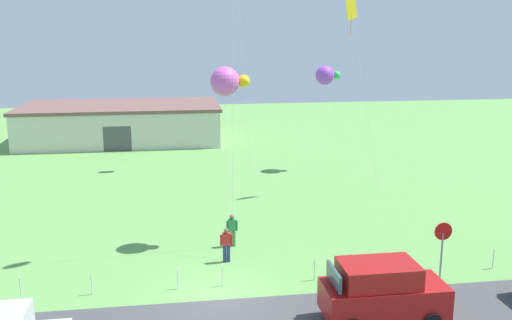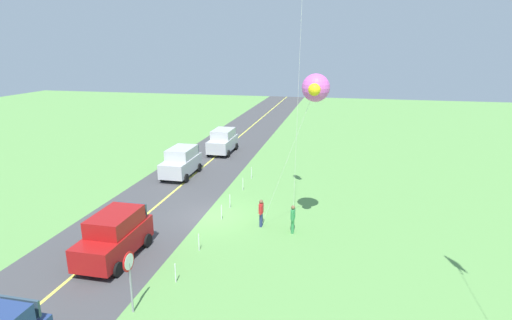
# 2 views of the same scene
# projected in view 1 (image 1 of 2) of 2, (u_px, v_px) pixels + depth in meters

# --- Properties ---
(ground_plane) EXTENTS (120.00, 120.00, 0.10)m
(ground_plane) POSITION_uv_depth(u_px,v_px,m) (217.00, 295.00, 22.43)
(ground_plane) COLOR #60994C
(car_suv_foreground) EXTENTS (4.40, 2.12, 2.24)m
(car_suv_foreground) POSITION_uv_depth(u_px,v_px,m) (382.00, 291.00, 20.11)
(car_suv_foreground) COLOR maroon
(car_suv_foreground) RESTS_ON ground
(stop_sign) EXTENTS (0.76, 0.08, 2.56)m
(stop_sign) POSITION_uv_depth(u_px,v_px,m) (443.00, 240.00, 23.27)
(stop_sign) COLOR gray
(stop_sign) RESTS_ON ground
(person_adult_near) EXTENTS (0.58, 0.22, 1.60)m
(person_adult_near) POSITION_uv_depth(u_px,v_px,m) (232.00, 229.00, 27.24)
(person_adult_near) COLOR #338C4C
(person_adult_near) RESTS_ON ground
(person_adult_companion) EXTENTS (0.58, 0.22, 1.60)m
(person_adult_companion) POSITION_uv_depth(u_px,v_px,m) (226.00, 244.00, 25.38)
(person_adult_companion) COLOR navy
(person_adult_companion) RESTS_ON ground
(kite_blue_mid) EXTENTS (1.90, 3.52, 8.61)m
(kite_blue_mid) POSITION_uv_depth(u_px,v_px,m) (226.00, 81.00, 26.58)
(kite_blue_mid) COLOR silver
(kite_blue_mid) RESTS_ON ground
(kite_yellow_high) EXTENTS (2.63, 0.79, 12.24)m
(kite_yellow_high) POSITION_uv_depth(u_px,v_px,m) (352.00, 13.00, 34.57)
(kite_yellow_high) COLOR silver
(kite_yellow_high) RESTS_ON ground
(kite_pink_drift) EXTENTS (2.97, 1.40, 7.75)m
(kite_pink_drift) POSITION_uv_depth(u_px,v_px,m) (326.00, 75.00, 41.63)
(kite_pink_drift) COLOR silver
(kite_pink_drift) RESTS_ON ground
(warehouse_distant) EXTENTS (18.36, 10.20, 3.50)m
(warehouse_distant) POSITION_uv_depth(u_px,v_px,m) (122.00, 123.00, 53.61)
(warehouse_distant) COLOR beige
(warehouse_distant) RESTS_ON ground
(fence_post_0) EXTENTS (0.05, 0.05, 0.90)m
(fence_post_0) POSITION_uv_depth(u_px,v_px,m) (20.00, 288.00, 21.90)
(fence_post_0) COLOR silver
(fence_post_0) RESTS_ON ground
(fence_post_1) EXTENTS (0.05, 0.05, 0.90)m
(fence_post_1) POSITION_uv_depth(u_px,v_px,m) (92.00, 284.00, 22.29)
(fence_post_1) COLOR silver
(fence_post_1) RESTS_ON ground
(fence_post_2) EXTENTS (0.05, 0.05, 0.90)m
(fence_post_2) POSITION_uv_depth(u_px,v_px,m) (178.00, 279.00, 22.77)
(fence_post_2) COLOR silver
(fence_post_2) RESTS_ON ground
(fence_post_3) EXTENTS (0.05, 0.05, 0.90)m
(fence_post_3) POSITION_uv_depth(u_px,v_px,m) (222.00, 276.00, 23.03)
(fence_post_3) COLOR silver
(fence_post_3) RESTS_ON ground
(fence_post_4) EXTENTS (0.05, 0.05, 0.90)m
(fence_post_4) POSITION_uv_depth(u_px,v_px,m) (314.00, 270.00, 23.59)
(fence_post_4) COLOR silver
(fence_post_4) RESTS_ON ground
(fence_post_5) EXTENTS (0.05, 0.05, 0.90)m
(fence_post_5) POSITION_uv_depth(u_px,v_px,m) (381.00, 266.00, 24.01)
(fence_post_5) COLOR silver
(fence_post_5) RESTS_ON ground
(fence_post_6) EXTENTS (0.05, 0.05, 0.90)m
(fence_post_6) POSITION_uv_depth(u_px,v_px,m) (493.00, 259.00, 24.75)
(fence_post_6) COLOR silver
(fence_post_6) RESTS_ON ground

